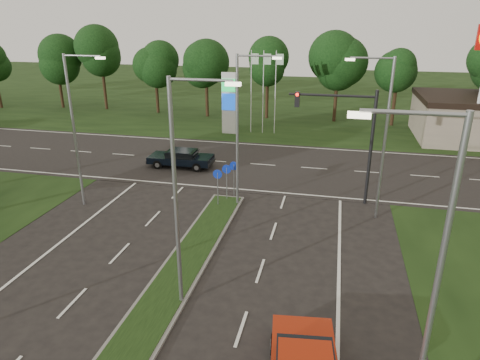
# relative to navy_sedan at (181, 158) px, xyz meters

# --- Properties ---
(verge_far) EXTENTS (160.00, 50.00, 0.02)m
(verge_far) POSITION_rel_navy_sedan_xyz_m (5.10, 32.85, -0.72)
(verge_far) COLOR black
(verge_far) RESTS_ON ground
(cross_road) EXTENTS (160.00, 12.00, 0.02)m
(cross_road) POSITION_rel_navy_sedan_xyz_m (5.10, 1.85, -0.72)
(cross_road) COLOR black
(cross_road) RESTS_ON ground
(median_kerb) EXTENTS (2.00, 26.00, 0.12)m
(median_kerb) POSITION_rel_navy_sedan_xyz_m (5.10, -18.15, -0.66)
(median_kerb) COLOR slate
(median_kerb) RESTS_ON ground
(streetlight_median_near) EXTENTS (2.53, 0.22, 9.00)m
(streetlight_median_near) POSITION_rel_navy_sedan_xyz_m (6.10, -16.15, 4.36)
(streetlight_median_near) COLOR gray
(streetlight_median_near) RESTS_ON ground
(streetlight_median_far) EXTENTS (2.53, 0.22, 9.00)m
(streetlight_median_far) POSITION_rel_navy_sedan_xyz_m (6.10, -6.15, 4.36)
(streetlight_median_far) COLOR gray
(streetlight_median_far) RESTS_ON ground
(streetlight_left_far) EXTENTS (2.53, 0.22, 9.00)m
(streetlight_left_far) POSITION_rel_navy_sedan_xyz_m (-3.20, -8.15, 4.36)
(streetlight_left_far) COLOR gray
(streetlight_left_far) RESTS_ON ground
(streetlight_right_far) EXTENTS (2.53, 0.22, 9.00)m
(streetlight_right_far) POSITION_rel_navy_sedan_xyz_m (13.90, -6.15, 4.36)
(streetlight_right_far) COLOR gray
(streetlight_right_far) RESTS_ON ground
(streetlight_right_near) EXTENTS (2.53, 0.22, 9.00)m
(streetlight_right_near) POSITION_rel_navy_sedan_xyz_m (13.90, -20.15, 4.36)
(streetlight_right_near) COLOR gray
(streetlight_right_near) RESTS_ON ground
(traffic_signal) EXTENTS (5.10, 0.42, 7.00)m
(traffic_signal) POSITION_rel_navy_sedan_xyz_m (12.29, -4.15, 3.93)
(traffic_signal) COLOR black
(traffic_signal) RESTS_ON ground
(median_signs) EXTENTS (1.16, 1.76, 2.38)m
(median_signs) POSITION_rel_navy_sedan_xyz_m (5.10, -5.75, 0.99)
(median_signs) COLOR gray
(median_signs) RESTS_ON ground
(gas_pylon) EXTENTS (5.80, 1.26, 8.00)m
(gas_pylon) POSITION_rel_navy_sedan_xyz_m (1.31, 10.90, 2.48)
(gas_pylon) COLOR silver
(gas_pylon) RESTS_ON ground
(treeline_far) EXTENTS (6.00, 6.00, 9.90)m
(treeline_far) POSITION_rel_navy_sedan_xyz_m (5.20, 17.78, 6.11)
(treeline_far) COLOR black
(treeline_far) RESTS_ON ground
(navy_sedan) EXTENTS (4.89, 2.10, 1.34)m
(navy_sedan) POSITION_rel_navy_sedan_xyz_m (0.00, 0.00, 0.00)
(navy_sedan) COLOR black
(navy_sedan) RESTS_ON ground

